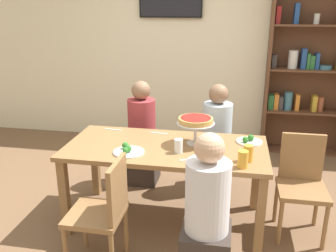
% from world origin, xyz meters
% --- Properties ---
extents(ground_plane, '(12.00, 12.00, 0.00)m').
position_xyz_m(ground_plane, '(0.00, 0.00, 0.00)').
color(ground_plane, brown).
extents(rear_partition, '(8.00, 0.12, 2.80)m').
position_xyz_m(rear_partition, '(0.00, 2.20, 1.40)').
color(rear_partition, beige).
rests_on(rear_partition, ground_plane).
extents(dining_table, '(1.74, 0.83, 0.74)m').
position_xyz_m(dining_table, '(0.00, 0.00, 0.65)').
color(dining_table, olive).
rests_on(dining_table, ground_plane).
extents(bookshelf, '(1.10, 0.30, 2.21)m').
position_xyz_m(bookshelf, '(1.49, 2.02, 1.10)').
color(bookshelf, brown).
rests_on(bookshelf, ground_plane).
extents(diner_far_right, '(0.34, 0.34, 1.15)m').
position_xyz_m(diner_far_right, '(0.41, 0.72, 0.49)').
color(diner_far_right, '#382D28').
rests_on(diner_far_right, ground_plane).
extents(diner_far_left, '(0.34, 0.34, 1.15)m').
position_xyz_m(diner_far_left, '(-0.41, 0.74, 0.49)').
color(diner_far_left, '#382D28').
rests_on(diner_far_left, ground_plane).
extents(diner_near_right, '(0.34, 0.34, 1.15)m').
position_xyz_m(diner_near_right, '(0.42, -0.74, 0.49)').
color(diner_near_right, '#382D28').
rests_on(diner_near_right, ground_plane).
extents(chair_near_left, '(0.40, 0.40, 0.87)m').
position_xyz_m(chair_near_left, '(-0.33, -0.68, 0.49)').
color(chair_near_left, olive).
rests_on(chair_near_left, ground_plane).
extents(chair_head_east, '(0.40, 0.40, 0.87)m').
position_xyz_m(chair_head_east, '(1.16, 0.05, 0.49)').
color(chair_head_east, olive).
rests_on(chair_head_east, ground_plane).
extents(deep_dish_pizza_stand, '(0.33, 0.33, 0.25)m').
position_xyz_m(deep_dish_pizza_stand, '(0.24, 0.09, 0.94)').
color(deep_dish_pizza_stand, silver).
rests_on(deep_dish_pizza_stand, dining_table).
extents(salad_plate_near_diner, '(0.23, 0.23, 0.07)m').
position_xyz_m(salad_plate_near_diner, '(0.71, 0.21, 0.76)').
color(salad_plate_near_diner, white).
rests_on(salad_plate_near_diner, dining_table).
extents(salad_plate_far_diner, '(0.26, 0.26, 0.07)m').
position_xyz_m(salad_plate_far_diner, '(-0.28, -0.21, 0.76)').
color(salad_plate_far_diner, white).
rests_on(salad_plate_far_diner, dining_table).
extents(beer_glass_amber_tall, '(0.08, 0.08, 0.13)m').
position_xyz_m(beer_glass_amber_tall, '(0.65, -0.32, 0.81)').
color(beer_glass_amber_tall, gold).
rests_on(beer_glass_amber_tall, dining_table).
extents(beer_glass_amber_short, '(0.08, 0.08, 0.13)m').
position_xyz_m(beer_glass_amber_short, '(0.69, -0.20, 0.81)').
color(beer_glass_amber_short, gold).
rests_on(beer_glass_amber_short, dining_table).
extents(water_glass_clear_near, '(0.07, 0.07, 0.12)m').
position_xyz_m(water_glass_clear_near, '(0.13, -0.13, 0.80)').
color(water_glass_clear_near, white).
rests_on(water_glass_clear_near, dining_table).
extents(cutlery_fork_near, '(0.18, 0.04, 0.00)m').
position_xyz_m(cutlery_fork_near, '(-0.59, 0.33, 0.74)').
color(cutlery_fork_near, silver).
rests_on(cutlery_fork_near, dining_table).
extents(cutlery_knife_near, '(0.18, 0.04, 0.00)m').
position_xyz_m(cutlery_knife_near, '(-0.13, 0.30, 0.74)').
color(cutlery_knife_near, silver).
rests_on(cutlery_knife_near, dining_table).
extents(cutlery_fork_far, '(0.17, 0.08, 0.00)m').
position_xyz_m(cutlery_fork_far, '(0.25, -0.26, 0.74)').
color(cutlery_fork_far, silver).
rests_on(cutlery_fork_far, dining_table).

